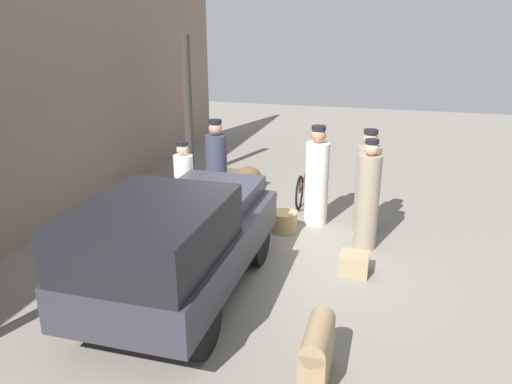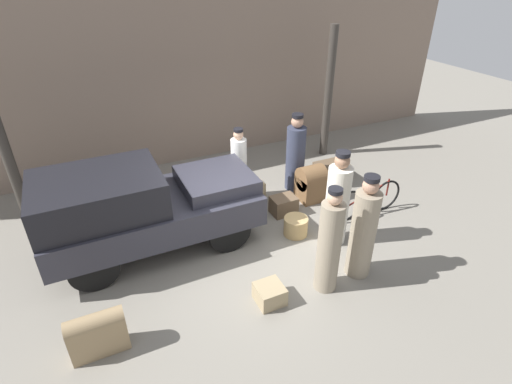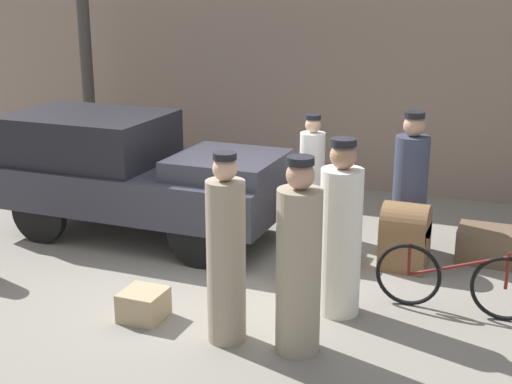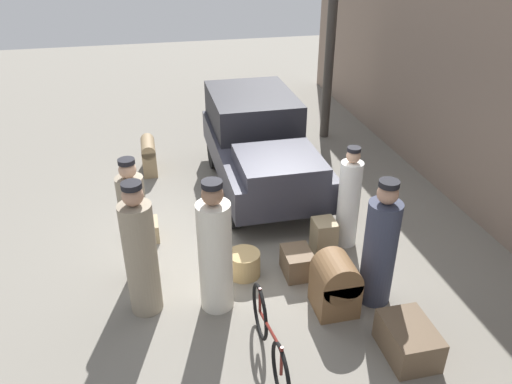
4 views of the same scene
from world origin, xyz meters
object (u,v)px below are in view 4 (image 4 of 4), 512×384
Objects in this scene: trunk_wicker_pale at (149,154)px; wicker_basket at (244,264)px; trunk_large_brown at (145,230)px; porter_carrying_trunk at (380,249)px; porter_lifting_near_truck at (135,226)px; trunk_barrel_dark at (335,284)px; suitcase_tan_flat at (324,237)px; porter_standing_middle at (141,255)px; porter_with_bicycle at (215,252)px; conductor_in_dark_uniform at (349,201)px; trunk_umber_medium at (297,262)px; truck at (259,141)px; bicycle at (270,340)px; suitcase_black_upright at (408,340)px.

wicker_basket is at bearing 17.66° from trunk_wicker_pale.
porter_carrying_trunk is at bearing 54.09° from trunk_large_brown.
porter_lifting_near_truck is (-0.29, -1.45, 0.67)m from wicker_basket.
porter_carrying_trunk reaches higher than trunk_barrel_dark.
porter_lifting_near_truck is 2.81m from suitcase_tan_flat.
porter_with_bicycle is (0.14, 0.92, -0.01)m from porter_standing_middle.
porter_standing_middle is 3.04m from porter_carrying_trunk.
porter_standing_middle reaches higher than trunk_barrel_dark.
suitcase_tan_flat is (0.02, 2.75, -0.58)m from porter_lifting_near_truck.
suitcase_tan_flat is (-1.16, -0.31, -0.53)m from porter_carrying_trunk.
trunk_large_brown is (-2.15, -2.97, -0.66)m from porter_carrying_trunk.
porter_carrying_trunk reaches higher than conductor_in_dark_uniform.
trunk_barrel_dark is 1.57× the size of trunk_umber_medium.
porter_lifting_near_truck is at bearing -175.15° from porter_standing_middle.
suitcase_tan_flat is 1.31× the size of trunk_large_brown.
porter_standing_middle reaches higher than porter_carrying_trunk.
porter_carrying_trunk is at bearing -5.03° from conductor_in_dark_uniform.
truck is at bearing -169.49° from suitcase_tan_flat.
porter_lifting_near_truck reaches higher than porter_with_bicycle.
conductor_in_dark_uniform is 3.18m from porter_lifting_near_truck.
conductor_in_dark_uniform reaches higher than bicycle.
conductor_in_dark_uniform reaches higher than trunk_wicker_pale.
conductor_in_dark_uniform is 0.92× the size of porter_carrying_trunk.
trunk_wicker_pale is (-4.65, -2.80, -0.46)m from porter_carrying_trunk.
wicker_basket is (-1.68, 0.04, -0.17)m from bicycle.
wicker_basket is 1.63m from porter_lifting_near_truck.
porter_standing_middle reaches higher than conductor_in_dark_uniform.
conductor_in_dark_uniform is 2.42m from porter_with_bicycle.
trunk_umber_medium is at bearing -162.70° from trunk_barrel_dark.
conductor_in_dark_uniform is at bearing 21.31° from truck.
wicker_basket is 0.25× the size of porter_standing_middle.
bicycle is 1.30m from porter_with_bicycle.
suitcase_black_upright is 1.74× the size of trunk_large_brown.
suitcase_black_upright is at bearing 7.33° from suitcase_tan_flat.
trunk_large_brown is at bearing -132.75° from wicker_basket.
truck is at bearing 136.33° from porter_lifting_near_truck.
porter_standing_middle is at bearing -99.12° from porter_carrying_trunk.
porter_lifting_near_truck is at bearing -144.38° from bicycle.
wicker_basket is at bearing -133.67° from trunk_barrel_dark.
porter_carrying_trunk is (1.33, -0.12, 0.06)m from conductor_in_dark_uniform.
porter_standing_middle is 3.32× the size of suitcase_tan_flat.
trunk_wicker_pale is at bearing -138.66° from conductor_in_dark_uniform.
trunk_wicker_pale is (-5.66, -2.77, 0.15)m from suitcase_black_upright.
trunk_wicker_pale reaches higher than suitcase_black_upright.
porter_lifting_near_truck is at bearing -90.40° from suitcase_tan_flat.
trunk_barrel_dark reaches higher than wicker_basket.
porter_carrying_trunk is 0.73m from trunk_barrel_dark.
trunk_barrel_dark is (0.07, -0.60, -0.41)m from porter_carrying_trunk.
suitcase_tan_flat is 1.10× the size of trunk_umber_medium.
trunk_umber_medium is at bearing 26.54° from trunk_wicker_pale.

